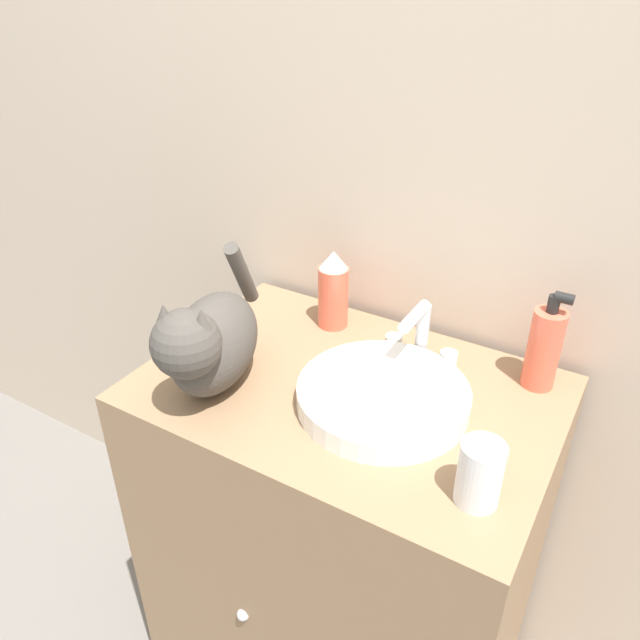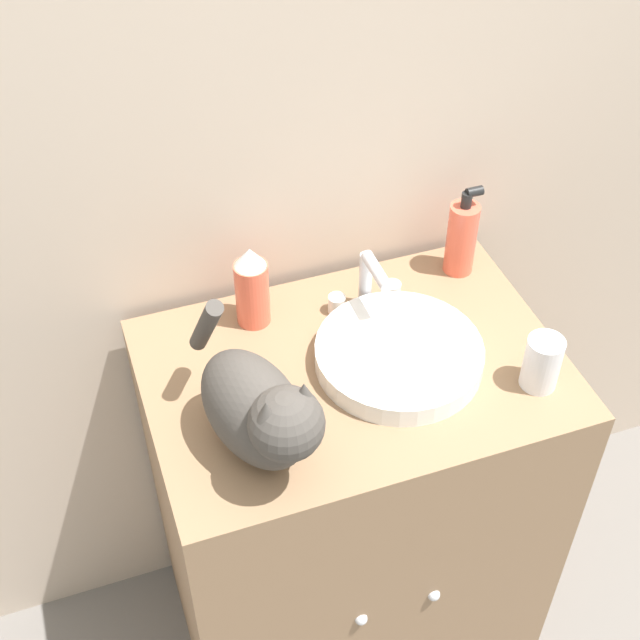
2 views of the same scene
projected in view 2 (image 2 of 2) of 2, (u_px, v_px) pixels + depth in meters
The scene contains 8 objects.
wall_back at pixel (296, 75), 1.45m from camera, with size 6.00×0.05×2.50m.
vanity_cabinet at pixel (349, 511), 1.81m from camera, with size 0.72×0.51×0.85m.
sink_basin at pixel (399, 355), 1.52m from camera, with size 0.29×0.29×0.04m.
faucet at pixel (368, 285), 1.59m from camera, with size 0.14×0.11×0.13m.
cat at pixel (260, 410), 1.33m from camera, with size 0.19×0.34×0.22m.
soap_bottle at pixel (462, 237), 1.66m from camera, with size 0.06×0.06×0.19m.
spray_bottle at pixel (252, 287), 1.56m from camera, with size 0.06×0.06×0.16m.
cup at pixel (542, 363), 1.46m from camera, with size 0.06×0.06×0.10m.
Camera 2 is at (-0.41, -0.73, 1.95)m, focal length 50.00 mm.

